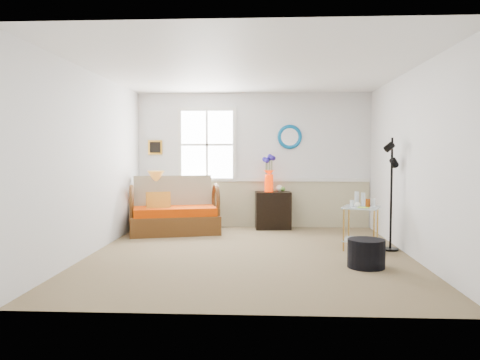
{
  "coord_description": "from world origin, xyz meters",
  "views": [
    {
      "loc": [
        0.21,
        -6.58,
        1.44
      ],
      "look_at": [
        -0.16,
        0.54,
        1.03
      ],
      "focal_mm": 35.0,
      "sensor_mm": 36.0,
      "label": 1
    }
  ],
  "objects_px": {
    "loveseat": "(174,205)",
    "floor_lamp": "(391,194)",
    "ottoman": "(366,253)",
    "lamp_stand": "(155,216)",
    "cabinet": "(273,210)",
    "side_table": "(361,228)"
  },
  "relations": [
    {
      "from": "loveseat",
      "to": "lamp_stand",
      "type": "distance_m",
      "value": 0.58
    },
    {
      "from": "side_table",
      "to": "ottoman",
      "type": "height_order",
      "value": "side_table"
    },
    {
      "from": "loveseat",
      "to": "ottoman",
      "type": "height_order",
      "value": "loveseat"
    },
    {
      "from": "lamp_stand",
      "to": "loveseat",
      "type": "bearing_deg",
      "value": -34.43
    },
    {
      "from": "side_table",
      "to": "floor_lamp",
      "type": "height_order",
      "value": "floor_lamp"
    },
    {
      "from": "lamp_stand",
      "to": "side_table",
      "type": "xyz_separation_m",
      "value": [
        3.48,
        -1.58,
        0.05
      ]
    },
    {
      "from": "loveseat",
      "to": "ottoman",
      "type": "bearing_deg",
      "value": -54.49
    },
    {
      "from": "side_table",
      "to": "ottoman",
      "type": "distance_m",
      "value": 1.12
    },
    {
      "from": "ottoman",
      "to": "lamp_stand",
      "type": "bearing_deg",
      "value": 141.17
    },
    {
      "from": "floor_lamp",
      "to": "ottoman",
      "type": "height_order",
      "value": "floor_lamp"
    },
    {
      "from": "loveseat",
      "to": "ottoman",
      "type": "xyz_separation_m",
      "value": [
        2.89,
        -2.38,
        -0.33
      ]
    },
    {
      "from": "ottoman",
      "to": "loveseat",
      "type": "bearing_deg",
      "value": 140.55
    },
    {
      "from": "loveseat",
      "to": "side_table",
      "type": "relative_size",
      "value": 2.42
    },
    {
      "from": "cabinet",
      "to": "floor_lamp",
      "type": "distance_m",
      "value": 2.58
    },
    {
      "from": "lamp_stand",
      "to": "ottoman",
      "type": "xyz_separation_m",
      "value": [
        3.33,
        -2.68,
        -0.09
      ]
    },
    {
      "from": "cabinet",
      "to": "floor_lamp",
      "type": "height_order",
      "value": "floor_lamp"
    },
    {
      "from": "loveseat",
      "to": "cabinet",
      "type": "height_order",
      "value": "loveseat"
    },
    {
      "from": "loveseat",
      "to": "floor_lamp",
      "type": "height_order",
      "value": "floor_lamp"
    },
    {
      "from": "cabinet",
      "to": "side_table",
      "type": "relative_size",
      "value": 1.1
    },
    {
      "from": "lamp_stand",
      "to": "cabinet",
      "type": "distance_m",
      "value": 2.23
    },
    {
      "from": "lamp_stand",
      "to": "floor_lamp",
      "type": "relative_size",
      "value": 0.33
    },
    {
      "from": "floor_lamp",
      "to": "cabinet",
      "type": "bearing_deg",
      "value": 110.46
    }
  ]
}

